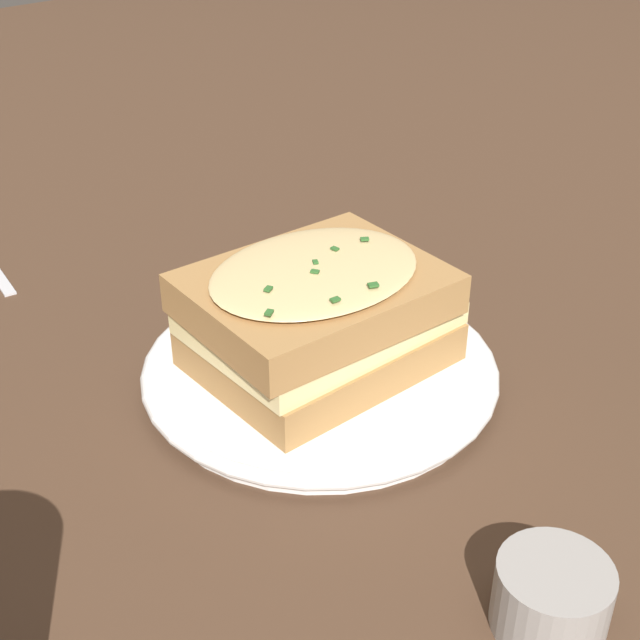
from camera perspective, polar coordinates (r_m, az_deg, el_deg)
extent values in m
plane|color=#473021|center=(0.56, 0.43, -5.27)|extent=(2.40, 2.40, 0.00)
cylinder|color=white|center=(0.57, 0.00, -3.32)|extent=(0.21, 0.21, 0.02)
torus|color=white|center=(0.57, 0.00, -3.05)|extent=(0.23, 0.23, 0.01)
cube|color=#A37542|center=(0.56, 0.00, -1.57)|extent=(0.12, 0.15, 0.03)
cube|color=#EFDB93|center=(0.55, 0.00, 0.16)|extent=(0.11, 0.15, 0.01)
cube|color=#A37542|center=(0.54, -0.32, 1.71)|extent=(0.12, 0.15, 0.03)
ellipsoid|color=#DBBC7F|center=(0.53, -0.33, 3.18)|extent=(0.11, 0.14, 0.01)
cube|color=#2D6028|center=(0.55, 0.95, 4.60)|extent=(0.01, 0.00, 0.00)
cube|color=#2D6028|center=(0.49, 0.98, 1.33)|extent=(0.00, 0.01, 0.00)
cube|color=#2D6028|center=(0.56, 2.88, 5.20)|extent=(0.01, 0.01, 0.00)
cube|color=#2D6028|center=(0.50, -3.33, 2.01)|extent=(0.01, 0.01, 0.00)
cube|color=#2D6028|center=(0.53, -0.29, 3.75)|extent=(0.01, 0.00, 0.00)
cube|color=#2D6028|center=(0.51, 3.43, 2.26)|extent=(0.01, 0.01, 0.00)
cube|color=#2D6028|center=(0.52, -0.33, 3.13)|extent=(0.01, 0.01, 0.00)
cube|color=#2D6028|center=(0.48, -3.28, 0.49)|extent=(0.01, 0.01, 0.00)
cylinder|color=gray|center=(0.44, 14.60, -16.80)|extent=(0.05, 0.05, 0.04)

